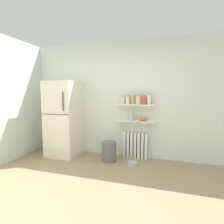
{
  "coord_description": "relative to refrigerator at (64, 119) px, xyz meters",
  "views": [
    {
      "loc": [
        0.94,
        -1.9,
        1.44
      ],
      "look_at": [
        -0.15,
        1.6,
        1.05
      ],
      "focal_mm": 28.51,
      "sensor_mm": 36.0,
      "label": 1
    }
  ],
  "objects": [
    {
      "name": "pet_food_bowl",
      "position": [
        1.64,
        -0.12,
        -0.83
      ],
      "size": [
        0.2,
        0.2,
        0.05
      ],
      "primitive_type": "cylinder",
      "color": "#B7B7BC",
      "rests_on": "ground_plane"
    },
    {
      "name": "back_wall",
      "position": [
        1.34,
        0.39,
        0.45
      ],
      "size": [
        7.04,
        0.1,
        2.6
      ],
      "primitive_type": "cube",
      "color": "silver",
      "rests_on": "ground_plane"
    },
    {
      "name": "radiator",
      "position": [
        1.63,
        0.26,
        -0.57
      ],
      "size": [
        0.53,
        0.12,
        0.57
      ],
      "color": "white",
      "rests_on": "ground_plane"
    },
    {
      "name": "storage_jar_4",
      "position": [
        1.8,
        0.23,
        0.44
      ],
      "size": [
        0.12,
        0.12,
        0.19
      ],
      "color": "#C64C38",
      "rests_on": "wall_shelf_upper"
    },
    {
      "name": "storage_jar_1",
      "position": [
        1.46,
        0.23,
        0.44
      ],
      "size": [
        0.08,
        0.08,
        0.19
      ],
      "color": "silver",
      "rests_on": "wall_shelf_upper"
    },
    {
      "name": "storage_jar_3",
      "position": [
        1.68,
        0.23,
        0.45
      ],
      "size": [
        0.12,
        0.12,
        0.2
      ],
      "color": "beige",
      "rests_on": "wall_shelf_upper"
    },
    {
      "name": "wall_shelf_upper",
      "position": [
        1.63,
        0.23,
        0.34
      ],
      "size": [
        0.83,
        0.22,
        0.02
      ],
      "primitive_type": "cube",
      "color": "white"
    },
    {
      "name": "refrigerator",
      "position": [
        0.0,
        0.0,
        0.0
      ],
      "size": [
        0.68,
        0.72,
        1.7
      ],
      "color": "silver",
      "rests_on": "ground_plane"
    },
    {
      "name": "vase",
      "position": [
        1.55,
        0.23,
        0.1
      ],
      "size": [
        0.08,
        0.08,
        0.2
      ],
      "primitive_type": "cylinder",
      "color": "#B2ADA8",
      "rests_on": "wall_shelf_lower"
    },
    {
      "name": "trash_bin",
      "position": [
        1.13,
        -0.08,
        -0.65
      ],
      "size": [
        0.31,
        0.31,
        0.41
      ],
      "primitive_type": "cylinder",
      "color": "slate",
      "rests_on": "ground_plane"
    },
    {
      "name": "storage_jar_5",
      "position": [
        1.91,
        0.23,
        0.46
      ],
      "size": [
        0.09,
        0.09,
        0.22
      ],
      "color": "silver",
      "rests_on": "wall_shelf_upper"
    },
    {
      "name": "storage_jar_0",
      "position": [
        1.34,
        0.23,
        0.44
      ],
      "size": [
        0.11,
        0.11,
        0.19
      ],
      "color": "beige",
      "rests_on": "wall_shelf_upper"
    },
    {
      "name": "ground_plane",
      "position": [
        1.34,
        -1.16,
        -0.85
      ],
      "size": [
        7.04,
        7.04,
        0.0
      ],
      "primitive_type": "plane",
      "color": "#9E8460"
    },
    {
      "name": "shelf_bowl",
      "position": [
        1.78,
        0.23,
        0.03
      ],
      "size": [
        0.17,
        0.17,
        0.08
      ],
      "primitive_type": "ellipsoid",
      "color": "orange",
      "rests_on": "wall_shelf_lower"
    },
    {
      "name": "wall_shelf_lower",
      "position": [
        1.63,
        0.23,
        -0.02
      ],
      "size": [
        0.83,
        0.22,
        0.02
      ],
      "primitive_type": "cube",
      "color": "white"
    },
    {
      "name": "storage_jar_2",
      "position": [
        1.57,
        0.23,
        0.45
      ],
      "size": [
        0.09,
        0.09,
        0.2
      ],
      "color": "tan",
      "rests_on": "wall_shelf_upper"
    }
  ]
}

